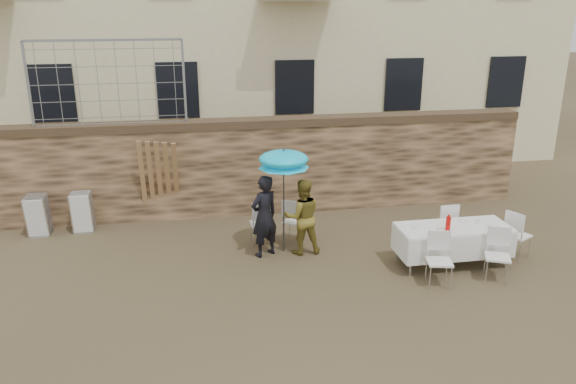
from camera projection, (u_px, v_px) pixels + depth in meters
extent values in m
plane|color=brown|center=(287.00, 323.00, 8.74)|extent=(80.00, 80.00, 0.00)
cube|color=brown|center=(250.00, 167.00, 13.06)|extent=(13.00, 0.50, 2.20)
imported|color=black|center=(264.00, 216.00, 10.84)|extent=(0.71, 0.64, 1.64)
imported|color=#A79133|center=(302.00, 217.00, 10.98)|extent=(0.75, 0.59, 1.52)
cylinder|color=#3F3F44|center=(284.00, 211.00, 10.98)|extent=(0.03, 0.03, 1.75)
cone|color=#0BCCFF|center=(284.00, 162.00, 10.66)|extent=(0.99, 0.99, 0.22)
cube|color=white|center=(454.00, 228.00, 10.47)|extent=(2.10, 0.85, 0.05)
cylinder|color=silver|center=(411.00, 258.00, 10.12)|extent=(0.04, 0.04, 0.74)
cylinder|color=silver|center=(508.00, 250.00, 10.43)|extent=(0.04, 0.04, 0.74)
cylinder|color=silver|center=(398.00, 242.00, 10.76)|extent=(0.04, 0.04, 0.74)
cylinder|color=silver|center=(489.00, 236.00, 11.07)|extent=(0.04, 0.04, 0.74)
cylinder|color=red|center=(448.00, 224.00, 10.25)|extent=(0.09, 0.09, 0.26)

